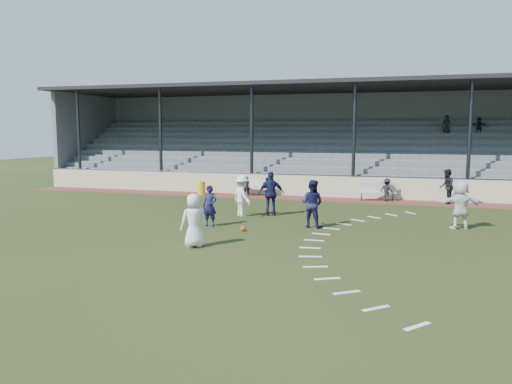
# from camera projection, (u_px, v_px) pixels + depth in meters

# --- Properties ---
(ground) EXTENTS (90.00, 90.00, 0.00)m
(ground) POSITION_uv_depth(u_px,v_px,m) (236.00, 236.00, 18.09)
(ground) COLOR #283214
(ground) RESTS_ON ground
(cinder_track) EXTENTS (34.00, 2.00, 0.02)m
(cinder_track) POSITION_uv_depth(u_px,v_px,m) (297.00, 198.00, 28.08)
(cinder_track) COLOR brown
(cinder_track) RESTS_ON ground
(retaining_wall) EXTENTS (34.00, 0.18, 1.20)m
(retaining_wall) POSITION_uv_depth(u_px,v_px,m) (300.00, 186.00, 29.01)
(retaining_wall) COLOR beige
(retaining_wall) RESTS_ON ground
(bench_left) EXTENTS (2.03, 0.67, 0.95)m
(bench_left) POSITION_uv_depth(u_px,v_px,m) (256.00, 186.00, 29.11)
(bench_left) COLOR beige
(bench_left) RESTS_ON cinder_track
(bench_right) EXTENTS (2.03, 1.04, 0.95)m
(bench_right) POSITION_uv_depth(u_px,v_px,m) (378.00, 190.00, 26.98)
(bench_right) COLOR beige
(bench_right) RESTS_ON cinder_track
(trash_bin) EXTENTS (0.48, 0.48, 0.76)m
(trash_bin) POSITION_uv_depth(u_px,v_px,m) (201.00, 188.00, 29.61)
(trash_bin) COLOR gold
(trash_bin) RESTS_ON cinder_track
(football) EXTENTS (0.20, 0.20, 0.20)m
(football) POSITION_uv_depth(u_px,v_px,m) (243.00, 229.00, 18.86)
(football) COLOR #C8410B
(football) RESTS_ON ground
(player_white_lead) EXTENTS (1.02, 0.97, 1.76)m
(player_white_lead) POSITION_uv_depth(u_px,v_px,m) (194.00, 221.00, 16.21)
(player_white_lead) COLOR white
(player_white_lead) RESTS_ON ground
(player_navy_lead) EXTENTS (0.61, 0.42, 1.64)m
(player_navy_lead) POSITION_uv_depth(u_px,v_px,m) (210.00, 206.00, 19.75)
(player_navy_lead) COLOR #16173E
(player_navy_lead) RESTS_ON ground
(player_navy_mid) EXTENTS (1.03, 0.88, 1.88)m
(player_navy_mid) POSITION_uv_depth(u_px,v_px,m) (312.00, 204.00, 19.56)
(player_navy_mid) COLOR #16173E
(player_navy_mid) RESTS_ON ground
(player_white_wing) EXTENTS (1.34, 1.29, 1.83)m
(player_white_wing) POSITION_uv_depth(u_px,v_px,m) (242.00, 196.00, 22.02)
(player_white_wing) COLOR white
(player_white_wing) RESTS_ON ground
(player_navy_wing) EXTENTS (1.25, 0.80, 1.98)m
(player_navy_wing) POSITION_uv_depth(u_px,v_px,m) (271.00, 194.00, 22.25)
(player_navy_wing) COLOR #16173E
(player_navy_wing) RESTS_ON ground
(player_white_back) EXTENTS (1.84, 0.90, 1.90)m
(player_white_back) POSITION_uv_depth(u_px,v_px,m) (461.00, 205.00, 19.23)
(player_white_back) COLOR white
(player_white_back) RESTS_ON ground
(official) EXTENTS (0.73, 0.92, 1.81)m
(official) POSITION_uv_depth(u_px,v_px,m) (447.00, 186.00, 25.73)
(official) COLOR black
(official) RESTS_ON cinder_track
(sub_left_near) EXTENTS (0.50, 0.42, 1.16)m
(sub_left_near) POSITION_uv_depth(u_px,v_px,m) (246.00, 186.00, 28.74)
(sub_left_near) COLOR black
(sub_left_near) RESTS_ON cinder_track
(sub_left_far) EXTENTS (0.69, 0.48, 1.09)m
(sub_left_far) POSITION_uv_depth(u_px,v_px,m) (267.00, 187.00, 28.73)
(sub_left_far) COLOR black
(sub_left_far) RESTS_ON cinder_track
(sub_right) EXTENTS (0.91, 0.74, 1.22)m
(sub_right) POSITION_uv_depth(u_px,v_px,m) (387.00, 190.00, 26.71)
(sub_right) COLOR black
(sub_right) RESTS_ON cinder_track
(grandstand) EXTENTS (34.60, 9.00, 6.61)m
(grandstand) POSITION_uv_depth(u_px,v_px,m) (315.00, 154.00, 33.29)
(grandstand) COLOR slate
(grandstand) RESTS_ON ground
(penalty_arc) EXTENTS (3.89, 14.63, 0.01)m
(penalty_arc) POSITION_uv_depth(u_px,v_px,m) (351.00, 243.00, 16.92)
(penalty_arc) COLOR white
(penalty_arc) RESTS_ON ground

